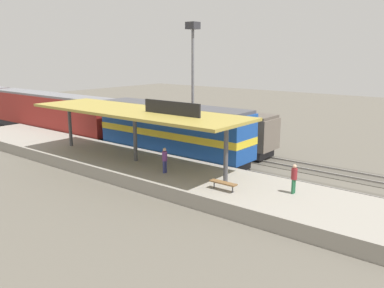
# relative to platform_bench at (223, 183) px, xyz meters

# --- Properties ---
(ground_plane) EXTENTS (120.00, 120.00, 0.00)m
(ground_plane) POSITION_rel_platform_bench_xyz_m (8.00, 8.79, -1.34)
(ground_plane) COLOR #5B564C
(track_near) EXTENTS (3.20, 110.00, 0.16)m
(track_near) POSITION_rel_platform_bench_xyz_m (6.00, 8.79, -1.31)
(track_near) COLOR #4E4941
(track_near) RESTS_ON ground
(track_far) EXTENTS (3.20, 110.00, 0.16)m
(track_far) POSITION_rel_platform_bench_xyz_m (10.60, 8.79, -1.31)
(track_far) COLOR #4E4941
(track_far) RESTS_ON ground
(platform) EXTENTS (6.00, 44.00, 0.90)m
(platform) POSITION_rel_platform_bench_xyz_m (1.40, 8.79, -0.89)
(platform) COLOR gray
(platform) RESTS_ON ground
(station_canopy) EXTENTS (5.20, 18.00, 4.70)m
(station_canopy) POSITION_rel_platform_bench_xyz_m (1.40, 8.70, 3.19)
(station_canopy) COLOR #47474C
(station_canopy) RESTS_ON platform
(platform_bench) EXTENTS (0.44, 1.70, 0.50)m
(platform_bench) POSITION_rel_platform_bench_xyz_m (0.00, 0.00, 0.00)
(platform_bench) COLOR #333338
(platform_bench) RESTS_ON platform
(locomotive) EXTENTS (2.93, 14.43, 4.44)m
(locomotive) POSITION_rel_platform_bench_xyz_m (6.00, 9.22, 1.07)
(locomotive) COLOR #28282D
(locomotive) RESTS_ON track_near
(passenger_carriage_front) EXTENTS (2.90, 20.00, 4.24)m
(passenger_carriage_front) POSITION_rel_platform_bench_xyz_m (6.00, 27.22, 0.97)
(passenger_carriage_front) COLOR #28282D
(passenger_carriage_front) RESTS_ON track_near
(freight_car) EXTENTS (2.80, 12.00, 3.54)m
(freight_car) POSITION_rel_platform_bench_xyz_m (10.60, 8.43, 0.63)
(freight_car) COLOR #28282D
(freight_car) RESTS_ON track_far
(light_mast) EXTENTS (1.10, 1.10, 11.70)m
(light_mast) POSITION_rel_platform_bench_xyz_m (13.80, 13.26, 7.05)
(light_mast) COLOR slate
(light_mast) RESTS_ON ground
(person_waiting) EXTENTS (0.34, 0.34, 1.71)m
(person_waiting) POSITION_rel_platform_bench_xyz_m (2.07, -3.42, 0.51)
(person_waiting) COLOR #23603D
(person_waiting) RESTS_ON platform
(person_walking) EXTENTS (0.34, 0.34, 1.71)m
(person_walking) POSITION_rel_platform_bench_xyz_m (0.47, 5.03, 0.51)
(person_walking) COLOR navy
(person_walking) RESTS_ON platform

